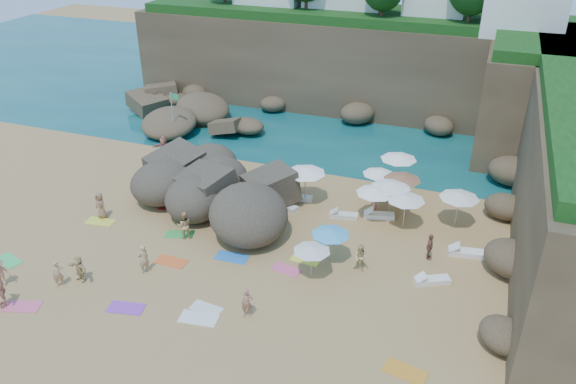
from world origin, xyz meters
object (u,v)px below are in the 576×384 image
(parasol_1, at_px, (378,172))
(person_stand_3, at_px, (430,247))
(rock_outcrop, at_px, (216,205))
(lounger_0, at_px, (298,198))
(person_stand_4, at_px, (374,199))
(parasol_0, at_px, (305,170))
(parasol_2, at_px, (399,157))
(person_stand_0, at_px, (58,274))
(person_stand_5, at_px, (164,148))
(flag_pole, at_px, (174,110))
(person_stand_1, at_px, (184,225))
(person_stand_2, at_px, (277,172))
(person_stand_6, at_px, (143,259))

(parasol_1, height_order, person_stand_3, parasol_1)
(rock_outcrop, distance_m, lounger_0, 5.46)
(person_stand_4, bearing_deg, parasol_1, 155.32)
(parasol_0, xyz_separation_m, parasol_2, (5.19, 4.42, -0.13))
(person_stand_0, xyz_separation_m, person_stand_5, (-2.97, 15.26, 0.23))
(parasol_0, xyz_separation_m, person_stand_3, (8.52, -3.78, -1.50))
(flag_pole, height_order, lounger_0, flag_pole)
(person_stand_4, bearing_deg, parasol_0, -115.51)
(flag_pole, bearing_deg, parasol_0, -25.02)
(person_stand_1, bearing_deg, person_stand_2, -135.48)
(parasol_1, relative_size, parasol_2, 0.84)
(rock_outcrop, relative_size, flag_pole, 1.95)
(rock_outcrop, relative_size, person_stand_2, 4.89)
(lounger_0, distance_m, person_stand_1, 8.18)
(person_stand_6, bearing_deg, person_stand_3, 143.99)
(parasol_1, xyz_separation_m, person_stand_6, (-9.87, -12.65, -0.96))
(person_stand_6, bearing_deg, person_stand_0, -24.30)
(lounger_0, xyz_separation_m, person_stand_1, (-4.76, -6.61, 0.72))
(parasol_2, distance_m, person_stand_5, 17.38)
(person_stand_2, xyz_separation_m, person_stand_4, (7.19, -1.48, -0.02))
(parasol_2, relative_size, person_stand_3, 1.59)
(parasol_0, bearing_deg, person_stand_6, -118.58)
(person_stand_1, xyz_separation_m, person_stand_3, (13.76, 2.79, -0.08))
(parasol_0, distance_m, parasol_1, 4.90)
(parasol_1, bearing_deg, flag_pole, 167.70)
(rock_outcrop, height_order, person_stand_1, person_stand_1)
(parasol_0, height_order, person_stand_2, parasol_0)
(parasol_0, relative_size, person_stand_3, 1.69)
(parasol_2, relative_size, person_stand_2, 1.55)
(parasol_0, bearing_deg, rock_outcrop, -155.17)
(parasol_1, relative_size, person_stand_2, 1.29)
(person_stand_5, relative_size, person_stand_6, 1.15)
(person_stand_1, bearing_deg, person_stand_6, 55.37)
(rock_outcrop, height_order, person_stand_6, person_stand_6)
(parasol_0, xyz_separation_m, person_stand_2, (-2.71, 1.92, -1.48))
(person_stand_1, bearing_deg, parasol_2, -162.43)
(rock_outcrop, relative_size, person_stand_6, 4.66)
(parasol_1, bearing_deg, person_stand_1, -136.73)
(person_stand_5, distance_m, person_stand_6, 14.24)
(parasol_1, distance_m, person_stand_3, 7.55)
(parasol_2, bearing_deg, lounger_0, -142.25)
(flag_pole, bearing_deg, lounger_0, -25.70)
(parasol_2, bearing_deg, person_stand_5, -173.37)
(person_stand_3, bearing_deg, person_stand_4, 43.82)
(rock_outcrop, height_order, person_stand_2, person_stand_2)
(person_stand_0, bearing_deg, lounger_0, 8.38)
(lounger_0, xyz_separation_m, person_stand_0, (-8.59, -12.87, 0.60))
(parasol_0, relative_size, parasol_1, 1.27)
(parasol_1, bearing_deg, person_stand_2, -176.40)
(person_stand_2, bearing_deg, person_stand_4, -147.91)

